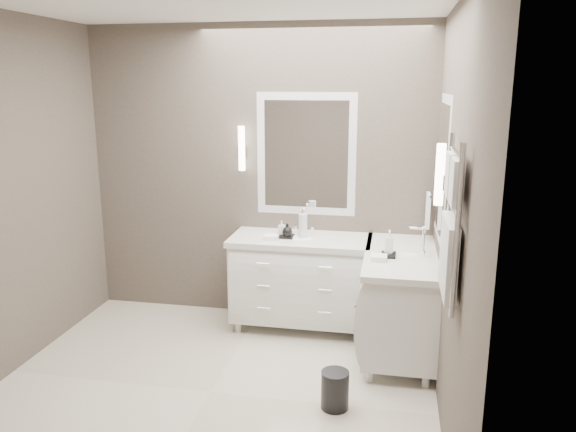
% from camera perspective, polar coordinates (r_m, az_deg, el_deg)
% --- Properties ---
extents(floor, '(3.20, 3.00, 0.01)m').
position_cam_1_polar(floor, '(4.29, -7.83, -17.34)').
color(floor, beige).
rests_on(floor, ground).
extents(wall_back, '(3.20, 0.01, 2.70)m').
position_cam_1_polar(wall_back, '(5.20, -3.06, 4.20)').
color(wall_back, '#4E453E').
rests_on(wall_back, floor).
extents(wall_front, '(3.20, 0.01, 2.70)m').
position_cam_1_polar(wall_front, '(2.47, -19.98, -7.03)').
color(wall_front, '#4E453E').
rests_on(wall_front, floor).
extents(wall_right, '(0.01, 3.00, 2.70)m').
position_cam_1_polar(wall_right, '(3.60, 16.45, -0.47)').
color(wall_right, '#4E453E').
rests_on(wall_right, floor).
extents(vanity_back, '(1.24, 0.59, 0.97)m').
position_cam_1_polar(vanity_back, '(5.06, 1.28, -6.16)').
color(vanity_back, white).
rests_on(vanity_back, floor).
extents(vanity_right, '(0.59, 1.24, 0.97)m').
position_cam_1_polar(vanity_right, '(4.70, 11.30, -8.01)').
color(vanity_right, white).
rests_on(vanity_right, floor).
extents(mirror_back, '(0.90, 0.02, 1.10)m').
position_cam_1_polar(mirror_back, '(5.07, 1.84, 6.26)').
color(mirror_back, white).
rests_on(mirror_back, wall_back).
extents(mirror_right, '(0.02, 0.90, 1.10)m').
position_cam_1_polar(mirror_right, '(4.34, 15.43, 4.59)').
color(mirror_right, white).
rests_on(mirror_right, wall_right).
extents(sconce_back, '(0.06, 0.06, 0.40)m').
position_cam_1_polar(sconce_back, '(5.13, -4.73, 6.78)').
color(sconce_back, white).
rests_on(sconce_back, wall_back).
extents(sconce_right, '(0.06, 0.06, 0.40)m').
position_cam_1_polar(sconce_right, '(3.76, 15.17, 3.96)').
color(sconce_right, white).
rests_on(sconce_right, wall_right).
extents(towel_bar_corner, '(0.03, 0.22, 0.30)m').
position_cam_1_polar(towel_bar_corner, '(4.97, 14.03, 0.63)').
color(towel_bar_corner, white).
rests_on(towel_bar_corner, wall_right).
extents(towel_ladder, '(0.06, 0.58, 0.90)m').
position_cam_1_polar(towel_ladder, '(3.20, 16.19, -1.38)').
color(towel_ladder, white).
rests_on(towel_ladder, wall_right).
extents(waste_bin, '(0.19, 0.19, 0.27)m').
position_cam_1_polar(waste_bin, '(4.02, 4.79, -17.19)').
color(waste_bin, black).
rests_on(waste_bin, floor).
extents(amenity_tray_back, '(0.16, 0.12, 0.02)m').
position_cam_1_polar(amenity_tray_back, '(4.95, -0.35, -2.05)').
color(amenity_tray_back, black).
rests_on(amenity_tray_back, vanity_back).
extents(amenity_tray_right, '(0.12, 0.15, 0.02)m').
position_cam_1_polar(amenity_tray_right, '(4.49, 10.17, -3.90)').
color(amenity_tray_right, black).
rests_on(amenity_tray_right, vanity_right).
extents(water_bottle, '(0.10, 0.10, 0.22)m').
position_cam_1_polar(water_bottle, '(4.90, 1.52, -1.04)').
color(water_bottle, silver).
rests_on(water_bottle, vanity_back).
extents(soap_bottle_a, '(0.06, 0.06, 0.12)m').
position_cam_1_polar(soap_bottle_a, '(4.95, -0.64, -1.18)').
color(soap_bottle_a, white).
rests_on(soap_bottle_a, amenity_tray_back).
extents(soap_bottle_b, '(0.11, 0.11, 0.11)m').
position_cam_1_polar(soap_bottle_b, '(4.89, -0.07, -1.40)').
color(soap_bottle_b, black).
rests_on(soap_bottle_b, amenity_tray_back).
extents(soap_bottle_c, '(0.08, 0.08, 0.19)m').
position_cam_1_polar(soap_bottle_c, '(4.46, 10.23, -2.62)').
color(soap_bottle_c, white).
rests_on(soap_bottle_c, amenity_tray_right).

